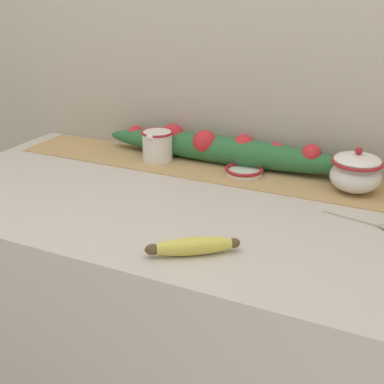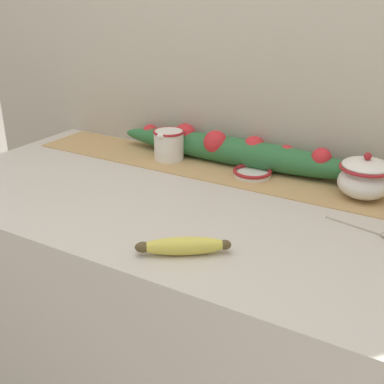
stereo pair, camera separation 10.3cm
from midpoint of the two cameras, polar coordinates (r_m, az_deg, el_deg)
name	(u,v)px [view 1 (the left image)]	position (r m, az deg, el deg)	size (l,w,h in m)	color
countertop	(184,340)	(1.50, -3.03, -17.17)	(1.45, 0.71, 0.91)	beige
back_wall	(236,68)	(1.50, 3.20, 14.50)	(2.25, 0.04, 2.40)	#B7AD99
table_runner	(217,170)	(1.45, 1.00, 2.61)	(1.33, 0.21, 0.00)	tan
cream_pitcher	(158,144)	(1.52, -6.05, 5.59)	(0.10, 0.12, 0.10)	white
sugar_bowl	(356,172)	(1.33, 16.77, 2.26)	(0.14, 0.14, 0.12)	white
small_dish	(244,171)	(1.41, 4.11, 2.49)	(0.11, 0.11, 0.02)	white
banana	(193,246)	(1.00, -2.86, -6.50)	(0.18, 0.13, 0.04)	#DBCC4C
spoon	(381,226)	(1.17, 19.14, -3.84)	(0.17, 0.05, 0.01)	#A89E89
poinsettia_garland	(223,149)	(1.49, 1.73, 5.13)	(0.83, 0.10, 0.10)	#2D6B38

